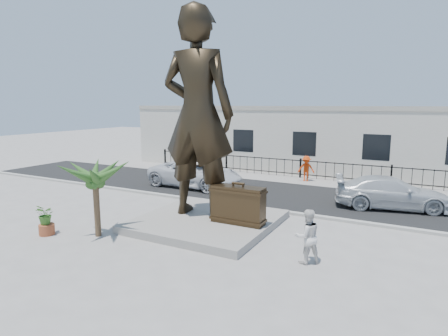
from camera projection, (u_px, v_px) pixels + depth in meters
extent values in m
plane|color=#9E9991|center=(198.00, 238.00, 13.60)|extent=(100.00, 100.00, 0.00)
cube|color=black|center=(275.00, 193.00, 20.57)|extent=(40.00, 7.00, 0.01)
cube|color=#A5A399|center=(249.00, 207.00, 17.51)|extent=(40.00, 0.25, 0.12)
cube|color=#9E9991|center=(296.00, 180.00, 24.06)|extent=(40.00, 2.50, 0.02)
cube|color=gray|center=(207.00, 221.00, 15.11)|extent=(5.20, 5.20, 0.30)
cube|color=black|center=(300.00, 169.00, 24.66)|extent=(22.00, 0.10, 1.20)
cube|color=silver|center=(317.00, 139.00, 28.05)|extent=(28.00, 7.00, 4.40)
imported|color=black|center=(198.00, 114.00, 14.89)|extent=(3.19, 2.26, 8.26)
cube|color=#352716|center=(238.00, 205.00, 14.29)|extent=(2.05, 0.66, 1.44)
imported|color=silver|center=(307.00, 236.00, 11.38)|extent=(1.05, 1.02, 1.70)
imported|color=silver|center=(195.00, 173.00, 21.99)|extent=(5.75, 2.83, 1.57)
imported|color=silver|center=(391.00, 193.00, 17.43)|extent=(5.38, 3.17, 1.46)
imported|color=red|center=(306.00, 169.00, 23.52)|extent=(1.15, 0.85, 1.60)
cylinder|color=#984828|center=(47.00, 229.00, 13.97)|extent=(0.56, 0.56, 0.40)
imported|color=#376B22|center=(46.00, 214.00, 13.87)|extent=(0.79, 0.72, 0.76)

